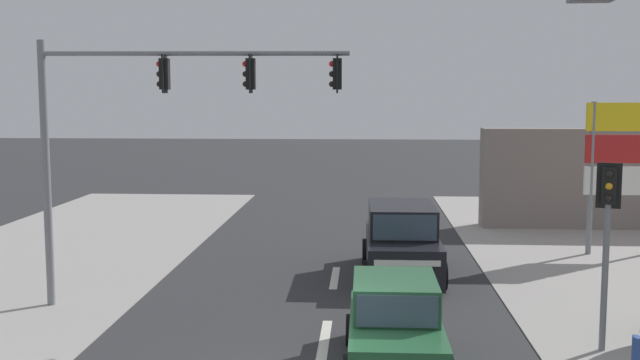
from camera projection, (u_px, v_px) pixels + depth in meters
lane_dash_mid at (325, 339)px, 14.75m from camera, size 0.20×2.40×0.01m
lane_dash_far at (335, 278)px, 19.71m from camera, size 0.20×2.40×0.01m
traffic_signal_mast at (150, 115)px, 16.58m from camera, size 6.89×0.60×6.00m
pedestal_signal_right_kerb at (607, 225)px, 13.77m from camera, size 0.43×0.31×3.56m
shopping_plaza_sign at (621, 156)px, 22.17m from camera, size 2.10×0.16×4.60m
hatchback_kerbside_parked at (395, 327)px, 13.26m from camera, size 1.79×3.64×1.53m
suv_receding_far at (402, 243)px, 19.87m from camera, size 2.09×4.56×1.90m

